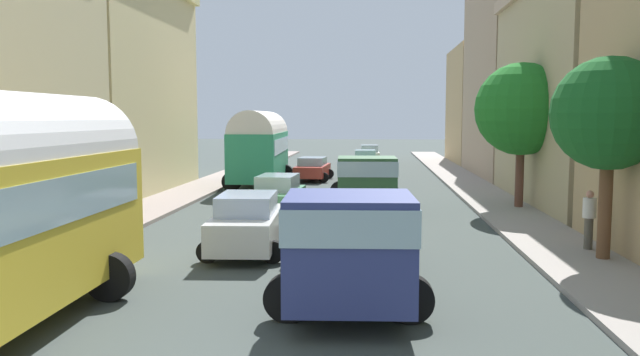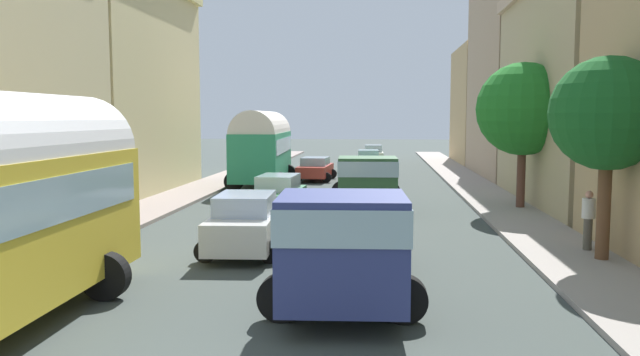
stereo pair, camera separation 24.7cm
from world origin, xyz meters
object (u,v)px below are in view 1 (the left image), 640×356
object	(u,v)px
car_1	(365,162)
car_3	(247,223)
pedestrian_1	(589,218)
streetlamp_near	(4,105)
cargo_truck_0	(349,243)
car_4	(278,196)
parked_bus_1	(260,145)
cargo_truck_1	(366,181)
car_5	(313,169)
car_2	(369,155)
car_0	(369,171)

from	to	relation	value
car_1	car_3	world-z (taller)	car_3
pedestrian_1	streetlamp_near	world-z (taller)	streetlamp_near
cargo_truck_0	car_3	xyz separation A→B (m)	(-3.03, 4.63, -0.41)
car_4	parked_bus_1	bearing A→B (deg)	103.73
cargo_truck_0	parked_bus_1	bearing A→B (deg)	104.74
parked_bus_1	cargo_truck_0	distance (m)	22.60
parked_bus_1	cargo_truck_1	size ratio (longest dim) A/B	1.21
cargo_truck_0	car_1	distance (m)	30.41
car_5	car_4	bearing A→B (deg)	-90.12
parked_bus_1	streetlamp_near	xyz separation A→B (m)	(-1.86, -21.22, 1.78)
car_2	streetlamp_near	xyz separation A→B (m)	(-7.84, -38.07, 3.29)
car_5	pedestrian_1	size ratio (longest dim) A/B	2.29
cargo_truck_0	car_2	xyz separation A→B (m)	(0.24, 38.69, -0.46)
parked_bus_1	car_1	distance (m)	10.42
car_2	car_5	xyz separation A→B (m)	(-3.36, -13.56, -0.07)
car_0	streetlamp_near	xyz separation A→B (m)	(-7.88, -22.62, 3.33)
car_3	car_4	size ratio (longest dim) A/B	1.07
parked_bus_1	car_4	distance (m)	11.03
car_3	car_4	bearing A→B (deg)	91.09
cargo_truck_1	car_0	xyz separation A→B (m)	(0.04, 10.09, -0.44)
car_3	streetlamp_near	bearing A→B (deg)	-138.78
car_2	cargo_truck_0	bearing A→B (deg)	-90.35
car_1	streetlamp_near	xyz separation A→B (m)	(-7.59, -29.79, 3.28)
car_5	streetlamp_near	bearing A→B (deg)	-100.36
car_4	car_5	xyz separation A→B (m)	(0.03, 13.89, -0.08)
car_1	car_5	world-z (taller)	car_1
parked_bus_1	streetlamp_near	distance (m)	21.37
car_0	car_2	xyz separation A→B (m)	(-0.03, 15.45, 0.04)
car_4	cargo_truck_1	bearing A→B (deg)	29.60
car_3	car_2	bearing A→B (deg)	84.52
cargo_truck_1	car_4	size ratio (longest dim) A/B	1.74
car_3	parked_bus_1	bearing A→B (deg)	98.97
car_0	streetlamp_near	distance (m)	24.18
car_1	car_4	distance (m)	19.44
parked_bus_1	car_2	distance (m)	17.94
car_2	car_3	xyz separation A→B (m)	(-3.27, -34.06, 0.05)
car_4	car_5	world-z (taller)	car_4
pedestrian_1	car_1	bearing A→B (deg)	104.51
pedestrian_1	streetlamp_near	bearing A→B (deg)	-161.93
car_2	car_3	size ratio (longest dim) A/B	0.94
car_1	car_3	xyz separation A→B (m)	(-3.01, -25.78, 0.04)
parked_bus_1	car_4	xyz separation A→B (m)	(2.59, -10.61, -1.51)
car_0	car_4	world-z (taller)	car_4
pedestrian_1	streetlamp_near	distance (m)	15.15
car_3	pedestrian_1	distance (m)	9.55
car_2	cargo_truck_1	bearing A→B (deg)	-90.02
cargo_truck_1	car_3	size ratio (longest dim) A/B	1.63
car_0	car_1	bearing A→B (deg)	92.30
parked_bus_1	car_3	distance (m)	17.48
parked_bus_1	car_0	world-z (taller)	parked_bus_1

